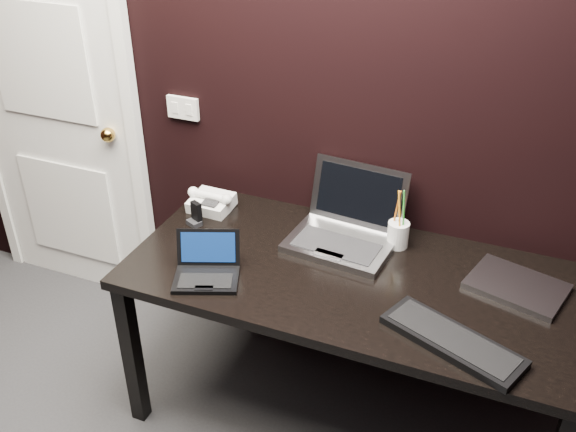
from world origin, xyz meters
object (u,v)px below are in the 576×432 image
at_px(desk_phone, 211,202).
at_px(pen_cup, 398,233).
at_px(desk, 351,290).
at_px(ext_keyboard, 452,341).
at_px(mobile_phone, 196,216).
at_px(netbook, 207,270).
at_px(silver_laptop, 345,230).
at_px(door, 51,102).
at_px(closed_laptop, 517,286).

relative_size(desk_phone, pen_cup, 0.85).
xyz_separation_m(desk, ext_keyboard, (0.41, -0.25, 0.09)).
bearing_deg(mobile_phone, ext_keyboard, -16.45).
relative_size(desk, pen_cup, 6.78).
bearing_deg(mobile_phone, netbook, -54.64).
relative_size(ext_keyboard, desk_phone, 2.30).
bearing_deg(mobile_phone, silver_laptop, 10.45).
xyz_separation_m(desk, mobile_phone, (-0.72, 0.09, 0.12)).
height_order(door, desk, door).
distance_m(mobile_phone, pen_cup, 0.84).
height_order(netbook, desk_phone, netbook).
bearing_deg(silver_laptop, desk_phone, 178.31).
bearing_deg(silver_laptop, closed_laptop, -5.33).
xyz_separation_m(door, closed_laptop, (2.23, -0.24, -0.29)).
distance_m(desk, mobile_phone, 0.73).
relative_size(silver_laptop, pen_cup, 1.74).
bearing_deg(closed_laptop, pen_cup, 166.79).
bearing_deg(mobile_phone, desk, -6.86).
distance_m(door, desk_phone, 0.99).
bearing_deg(desk_phone, netbook, -63.70).
relative_size(silver_laptop, mobile_phone, 4.24).
bearing_deg(desk_phone, mobile_phone, -90.77).
distance_m(silver_laptop, pen_cup, 0.21).
relative_size(door, desk_phone, 10.00).
xyz_separation_m(door, pen_cup, (1.76, -0.13, -0.25)).
bearing_deg(closed_laptop, desk, -166.69).
relative_size(closed_laptop, mobile_phone, 3.72).
distance_m(door, closed_laptop, 2.26).
xyz_separation_m(door, desk_phone, (0.94, -0.16, -0.27)).
height_order(door, closed_laptop, door).
bearing_deg(silver_laptop, desk, -64.24).
height_order(silver_laptop, ext_keyboard, silver_laptop).
distance_m(closed_laptop, mobile_phone, 1.30).
bearing_deg(netbook, pen_cup, 38.17).
relative_size(netbook, silver_laptop, 0.68).
distance_m(door, netbook, 1.33).
bearing_deg(silver_laptop, netbook, -132.99).
height_order(netbook, pen_cup, pen_cup).
bearing_deg(desk_phone, desk, -17.02).
bearing_deg(door, mobile_phone, -17.21).
bearing_deg(pen_cup, silver_laptop, -166.99).
relative_size(silver_laptop, closed_laptop, 1.14).
bearing_deg(door, silver_laptop, -6.43).
height_order(ext_keyboard, mobile_phone, mobile_phone).
height_order(desk, silver_laptop, silver_laptop).
bearing_deg(pen_cup, mobile_phone, -168.91).
relative_size(silver_laptop, ext_keyboard, 0.88).
xyz_separation_m(door, netbook, (1.15, -0.60, -0.27)).
relative_size(door, closed_laptop, 5.62).
bearing_deg(door, desk_phone, -9.51).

